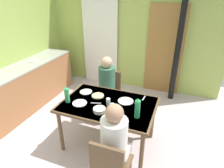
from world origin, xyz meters
name	(u,v)px	position (x,y,z in m)	size (l,w,h in m)	color
ground_plane	(88,141)	(0.00, 0.00, 0.00)	(5.96, 5.96, 0.00)	#C3B0B4
wall_back	(131,32)	(0.00, 2.29, 1.35)	(4.22, 0.10, 2.71)	#A5B957
wall_left	(5,41)	(-2.01, 0.57, 1.35)	(0.10, 3.44, 2.71)	#A2BC57
door_wooden	(164,51)	(0.83, 2.21, 1.00)	(0.80, 0.05, 2.00)	olive
stove_pipe_column	(179,39)	(1.11, 1.94, 1.35)	(0.12, 0.12, 2.71)	black
curtain_panel	(100,39)	(-0.74, 2.19, 1.14)	(0.90, 0.03, 2.27)	white
kitchen_counter	(24,88)	(-1.68, 0.47, 0.45)	(0.61, 2.63, 0.91)	#A76B42
dining_table	(108,108)	(0.33, 0.09, 0.68)	(1.37, 0.91, 0.76)	brown
chair_near_diner	(110,165)	(0.67, -0.72, 0.50)	(0.40, 0.40, 0.87)	brown
chair_far_diner	(110,91)	(0.02, 0.90, 0.50)	(0.40, 0.40, 0.87)	brown
person_near_diner	(115,138)	(0.67, -0.59, 0.78)	(0.30, 0.37, 0.77)	white
person_far_diner	(107,80)	(0.02, 0.76, 0.78)	(0.30, 0.37, 0.77)	#2E6B50
water_bottle_green_near	(137,109)	(0.80, -0.09, 0.89)	(0.07, 0.07, 0.28)	#269652
water_bottle_green_far	(67,95)	(-0.25, -0.09, 0.88)	(0.07, 0.07, 0.26)	#31A15B
serving_bowl_center	(99,110)	(0.29, -0.15, 0.78)	(0.17, 0.17, 0.06)	silver
dinner_plate_near_left	(80,103)	(-0.07, -0.06, 0.76)	(0.21, 0.21, 0.01)	white
dinner_plate_near_right	(86,92)	(-0.14, 0.28, 0.76)	(0.20, 0.20, 0.01)	white
dinner_plate_far_center	(126,101)	(0.55, 0.23, 0.76)	(0.23, 0.23, 0.01)	white
drinking_glass_by_near_diner	(112,107)	(0.44, -0.05, 0.81)	(0.06, 0.06, 0.10)	silver
drinking_glass_by_far_diner	(108,102)	(0.34, 0.05, 0.81)	(0.06, 0.06, 0.11)	silver
bread_plate_sliced	(98,96)	(0.09, 0.22, 0.77)	(0.19, 0.19, 0.02)	#DBB77A
cutlery_knife_near	(144,98)	(0.78, 0.43, 0.76)	(0.15, 0.02, 0.00)	silver
cutlery_fork_near	(96,103)	(0.15, 0.03, 0.76)	(0.15, 0.02, 0.00)	silver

